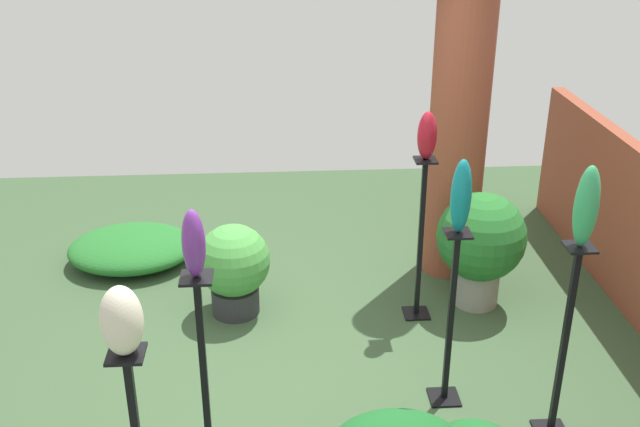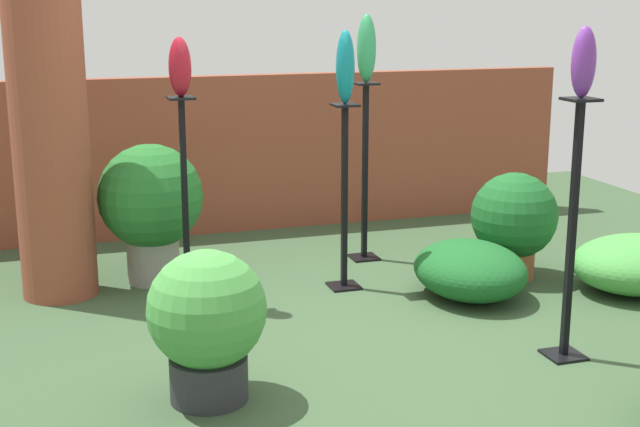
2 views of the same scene
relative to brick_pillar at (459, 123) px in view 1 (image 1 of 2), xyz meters
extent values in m
plane|color=#385133|center=(1.57, -1.31, -1.34)|extent=(8.00, 8.00, 0.00)
cylinder|color=brown|center=(0.00, 0.00, 0.00)|extent=(0.48, 0.48, 2.67)
cube|color=black|center=(0.77, -0.42, -1.33)|extent=(0.20, 0.20, 0.01)
cube|color=black|center=(0.77, -0.42, -0.68)|extent=(0.04, 0.04, 1.31)
cube|color=black|center=(0.77, -0.42, -0.03)|extent=(0.16, 0.16, 0.02)
cube|color=black|center=(2.57, -1.91, -0.64)|extent=(0.04, 0.04, 1.40)
cube|color=black|center=(2.57, -1.91, 0.06)|extent=(0.16, 0.16, 0.02)
cube|color=black|center=(3.10, -2.17, -0.01)|extent=(0.16, 0.16, 0.02)
cube|color=black|center=(1.82, -0.43, -1.33)|extent=(0.20, 0.20, 0.01)
cube|color=black|center=(1.82, -0.43, -0.72)|extent=(0.04, 0.04, 1.23)
cube|color=black|center=(1.82, -0.43, -0.11)|extent=(0.16, 0.16, 0.02)
cube|color=black|center=(2.18, 0.17, -0.68)|extent=(0.04, 0.04, 1.31)
cube|color=black|center=(2.18, 0.17, -0.04)|extent=(0.16, 0.16, 0.02)
ellipsoid|color=maroon|center=(0.77, -0.42, 0.15)|extent=(0.14, 0.14, 0.36)
ellipsoid|color=#6B2D8C|center=(2.57, -1.91, 0.24)|extent=(0.13, 0.12, 0.36)
ellipsoid|color=beige|center=(3.10, -2.17, 0.16)|extent=(0.20, 0.18, 0.32)
ellipsoid|color=#0F727A|center=(1.82, -0.43, 0.13)|extent=(0.12, 0.12, 0.47)
ellipsoid|color=#2D9356|center=(2.18, 0.17, 0.21)|extent=(0.14, 0.13, 0.48)
cylinder|color=gray|center=(0.62, 0.09, -1.19)|extent=(0.35, 0.35, 0.30)
sphere|color=#236B28|center=(0.62, 0.09, -0.74)|extent=(0.71, 0.71, 0.71)
cylinder|color=#2D2D33|center=(0.63, -1.85, -1.23)|extent=(0.38, 0.38, 0.22)
sphere|color=#479942|center=(0.63, -1.85, -0.88)|extent=(0.57, 0.57, 0.57)
ellipsoid|color=#236B28|center=(-0.27, -2.81, -1.20)|extent=(0.94, 1.12, 0.28)
camera|label=1|loc=(5.79, -1.51, 1.85)|focal=42.00mm
camera|label=2|loc=(-0.06, -5.81, 0.56)|focal=50.00mm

